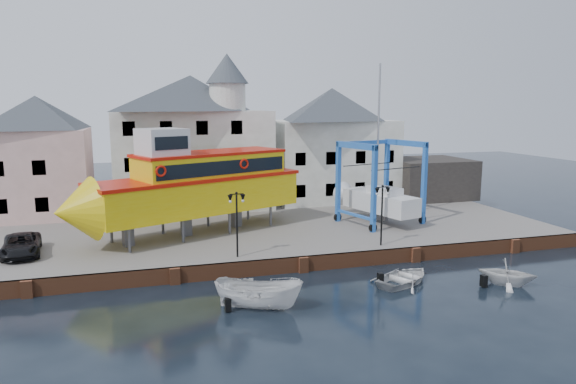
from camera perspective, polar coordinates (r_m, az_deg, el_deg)
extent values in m
plane|color=black|center=(33.13, 1.68, -8.89)|extent=(140.00, 140.00, 0.00)
cube|color=#67625D|center=(43.21, -2.74, -3.78)|extent=(44.00, 22.00, 1.00)
cube|color=brown|center=(33.09, 1.62, -8.00)|extent=(44.00, 0.25, 1.00)
cube|color=brown|center=(32.17, -27.02, -9.61)|extent=(0.60, 0.36, 1.00)
cube|color=brown|center=(31.56, -12.45, -9.12)|extent=(0.60, 0.36, 1.00)
cube|color=brown|center=(32.93, 1.71, -8.09)|extent=(0.60, 0.36, 1.00)
cube|color=brown|center=(36.07, 14.00, -6.79)|extent=(0.60, 0.36, 1.00)
cube|color=brown|center=(40.57, 23.90, -5.51)|extent=(0.60, 0.36, 1.00)
cube|color=#BE958F|center=(49.01, -25.76, 1.91)|extent=(8.00, 7.00, 7.50)
pyramid|color=#343A40|center=(48.67, -26.21, 7.93)|extent=(8.00, 7.00, 2.80)
cube|color=black|center=(46.48, -29.31, -1.42)|extent=(1.00, 0.08, 1.20)
cube|color=black|center=(45.86, -25.66, -1.27)|extent=(1.00, 0.08, 1.20)
cube|color=black|center=(45.44, -25.94, 2.45)|extent=(1.00, 0.08, 1.20)
cube|color=#B8B9AA|center=(48.90, -10.54, 3.58)|extent=(14.00, 8.00, 9.00)
pyramid|color=#343A40|center=(48.65, -10.76, 10.74)|extent=(14.00, 8.00, 3.20)
cube|color=black|center=(45.18, -16.89, -0.88)|extent=(1.00, 0.08, 1.20)
cube|color=black|center=(45.22, -13.10, -0.71)|extent=(1.00, 0.08, 1.20)
cube|color=black|center=(45.45, -9.32, -0.53)|extent=(1.00, 0.08, 1.20)
cube|color=black|center=(45.88, -5.60, -0.35)|extent=(1.00, 0.08, 1.20)
cube|color=black|center=(44.75, -17.08, 2.90)|extent=(1.00, 0.08, 1.20)
cube|color=black|center=(44.79, -13.24, 3.07)|extent=(1.00, 0.08, 1.20)
cube|color=black|center=(45.03, -9.42, 3.23)|extent=(1.00, 0.08, 1.20)
cube|color=black|center=(45.46, -5.66, 3.38)|extent=(1.00, 0.08, 1.20)
cube|color=black|center=(44.52, -17.27, 6.73)|extent=(1.00, 0.08, 1.20)
cube|color=black|center=(44.56, -13.39, 6.91)|extent=(1.00, 0.08, 1.20)
cube|color=black|center=(44.80, -9.53, 7.05)|extent=(1.00, 0.08, 1.20)
cube|color=black|center=(45.23, -5.72, 7.16)|extent=(1.00, 0.08, 1.20)
cylinder|color=#B8B9AA|center=(46.65, -6.74, 10.41)|extent=(3.20, 3.20, 2.40)
cone|color=#343A40|center=(46.75, -6.80, 13.47)|extent=(3.80, 3.80, 2.60)
cube|color=#B8B9AA|center=(52.62, 4.80, 3.58)|extent=(12.00, 8.00, 8.00)
pyramid|color=#343A40|center=(52.33, 4.89, 9.69)|extent=(12.00, 8.00, 3.20)
cube|color=black|center=(47.78, 1.39, 0.09)|extent=(1.00, 0.08, 1.20)
cube|color=black|center=(48.74, 4.76, 0.25)|extent=(1.00, 0.08, 1.20)
cube|color=black|center=(49.87, 7.98, 0.41)|extent=(1.00, 0.08, 1.20)
cube|color=black|center=(51.15, 11.06, 0.55)|extent=(1.00, 0.08, 1.20)
cube|color=black|center=(47.37, 1.40, 3.67)|extent=(1.00, 0.08, 1.20)
cube|color=black|center=(48.34, 4.81, 3.76)|extent=(1.00, 0.08, 1.20)
cube|color=black|center=(49.48, 8.06, 3.84)|extent=(1.00, 0.08, 1.20)
cube|color=black|center=(50.77, 11.17, 3.89)|extent=(1.00, 0.08, 1.20)
cube|color=black|center=(55.44, 15.23, 1.50)|extent=(8.00, 7.00, 4.00)
cylinder|color=black|center=(32.50, -5.69, -3.79)|extent=(0.12, 0.12, 4.00)
cube|color=black|center=(32.09, -5.75, -0.23)|extent=(0.90, 0.06, 0.06)
sphere|color=black|center=(32.08, -5.75, -0.11)|extent=(0.16, 0.16, 0.16)
cone|color=black|center=(32.07, -6.44, -0.74)|extent=(0.32, 0.32, 0.45)
sphere|color=silver|center=(32.10, -6.44, -1.06)|extent=(0.18, 0.18, 0.18)
cone|color=black|center=(32.21, -5.04, -0.67)|extent=(0.32, 0.32, 0.45)
sphere|color=silver|center=(32.24, -5.04, -0.99)|extent=(0.18, 0.18, 0.18)
cylinder|color=black|center=(35.60, 10.37, -2.72)|extent=(0.12, 0.12, 4.00)
cube|color=black|center=(35.23, 10.47, 0.54)|extent=(0.90, 0.06, 0.06)
sphere|color=black|center=(35.21, 10.47, 0.65)|extent=(0.16, 0.16, 0.16)
cone|color=black|center=(35.09, 9.87, 0.08)|extent=(0.32, 0.32, 0.45)
sphere|color=silver|center=(35.12, 9.86, -0.21)|extent=(0.18, 0.18, 0.18)
cone|color=black|center=(35.45, 11.04, 0.13)|extent=(0.32, 0.32, 0.45)
sphere|color=silver|center=(35.48, 11.03, -0.15)|extent=(0.18, 0.18, 0.18)
cylinder|color=#59595E|center=(35.15, -17.21, -5.12)|extent=(0.26, 0.26, 1.67)
cylinder|color=#59595E|center=(37.98, -19.03, -4.13)|extent=(0.26, 0.26, 1.67)
cylinder|color=#59595E|center=(36.75, -11.60, -4.24)|extent=(0.26, 0.26, 1.67)
cylinder|color=#59595E|center=(39.45, -13.75, -3.37)|extent=(0.26, 0.26, 1.67)
cylinder|color=#59595E|center=(38.67, -6.51, -3.41)|extent=(0.26, 0.26, 1.67)
cylinder|color=#59595E|center=(41.25, -8.89, -2.64)|extent=(0.26, 0.26, 1.67)
cylinder|color=#59595E|center=(40.87, -1.94, -2.64)|extent=(0.26, 0.26, 1.67)
cylinder|color=#59595E|center=(43.32, -4.47, -1.96)|extent=(0.26, 0.26, 1.67)
cube|color=#59595E|center=(36.76, -17.35, -4.48)|extent=(0.83, 0.78, 1.67)
cube|color=#59595E|center=(38.59, -11.24, -3.56)|extent=(0.83, 0.78, 1.67)
cube|color=#59595E|center=(40.83, -5.75, -2.70)|extent=(0.83, 0.78, 1.67)
cube|color=#DCB605|center=(38.71, -9.90, -0.37)|extent=(15.95, 10.14, 2.45)
cone|color=#DCB605|center=(35.21, -22.70, -1.98)|extent=(3.94, 4.85, 4.23)
cube|color=#B91406|center=(38.50, -9.95, 1.58)|extent=(16.33, 10.44, 0.24)
cube|color=#DCB605|center=(38.96, -8.57, 2.87)|extent=(11.70, 7.94, 1.78)
cube|color=black|center=(37.34, -7.04, 2.70)|extent=(9.79, 4.36, 1.00)
cube|color=black|center=(40.60, -9.98, 3.18)|extent=(9.79, 4.36, 1.00)
cube|color=#B91406|center=(38.86, -8.60, 4.32)|extent=(11.95, 8.13, 0.20)
cube|color=silver|center=(36.93, -13.83, 5.30)|extent=(3.81, 3.81, 2.02)
cube|color=black|center=(35.61, -12.79, 5.32)|extent=(2.25, 1.03, 0.89)
torus|color=#B91406|center=(34.85, -13.94, 2.27)|extent=(0.78, 0.46, 0.78)
torus|color=#B91406|center=(38.20, -4.90, 3.14)|extent=(0.78, 0.46, 0.78)
cube|color=blue|center=(38.94, 9.53, 0.29)|extent=(0.41, 0.41, 6.58)
cylinder|color=black|center=(39.52, 9.41, -3.95)|extent=(0.70, 0.41, 0.66)
cube|color=blue|center=(42.26, 5.60, 1.11)|extent=(0.41, 0.41, 6.58)
cylinder|color=black|center=(42.79, 5.53, -2.81)|extent=(0.70, 0.41, 0.66)
cube|color=blue|center=(42.62, 14.88, 0.90)|extent=(0.41, 0.41, 6.58)
cylinder|color=black|center=(43.15, 14.71, -2.98)|extent=(0.70, 0.41, 0.66)
cube|color=blue|center=(45.67, 10.88, 1.62)|extent=(0.41, 0.41, 6.58)
cylinder|color=black|center=(46.17, 10.77, -2.02)|extent=(0.70, 0.41, 0.66)
cube|color=blue|center=(40.21, 7.58, 5.12)|extent=(1.62, 4.60, 0.46)
cube|color=blue|center=(41.00, 7.41, -2.53)|extent=(1.53, 4.58, 0.20)
cube|color=blue|center=(43.78, 12.96, 5.32)|extent=(1.62, 4.60, 0.46)
cube|color=blue|center=(44.51, 12.70, -1.72)|extent=(1.53, 4.58, 0.20)
cube|color=blue|center=(43.58, 8.44, 5.44)|extent=(5.51, 1.89, 0.33)
cube|color=silver|center=(42.56, 10.19, -1.12)|extent=(4.04, 7.37, 1.50)
cone|color=silver|center=(45.68, 6.67, -0.30)|extent=(2.49, 2.05, 2.16)
cube|color=#59595E|center=(42.77, 10.15, -2.54)|extent=(0.69, 1.69, 0.66)
cube|color=silver|center=(42.04, 10.67, 0.17)|extent=(2.23, 3.13, 0.56)
cylinder|color=#99999E|center=(42.23, 10.00, 6.90)|extent=(0.20, 0.20, 10.34)
cube|color=black|center=(40.90, 11.91, 2.57)|extent=(4.87, 1.52, 0.05)
cube|color=black|center=(43.37, 8.81, 3.06)|extent=(4.87, 1.52, 0.05)
imported|color=black|center=(37.26, -27.52, -5.23)|extent=(2.84, 5.07, 1.34)
imported|color=silver|center=(27.59, -3.31, -12.80)|extent=(5.04, 3.73, 1.83)
imported|color=silver|center=(32.04, 12.81, -9.79)|extent=(5.20, 4.71, 0.88)
imported|color=silver|center=(33.53, 23.10, -9.46)|extent=(4.23, 4.17, 1.69)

